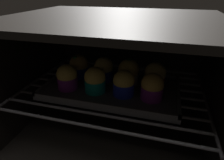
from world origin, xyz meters
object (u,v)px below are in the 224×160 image
at_px(muffin_row1_col1, 103,70).
at_px(muffin_row1_col2, 129,72).
at_px(muffin_row0_col0, 67,77).
at_px(muffin_row0_col2, 124,84).
at_px(muffin_row0_col1, 95,80).
at_px(muffin_row0_col3, 152,87).
at_px(baking_tray, 112,88).
at_px(muffin_row1_col3, 155,75).
at_px(muffin_row1_col0, 79,67).

distance_m(muffin_row1_col1, muffin_row1_col2, 0.08).
distance_m(muffin_row0_col0, muffin_row0_col2, 0.17).
xyz_separation_m(muffin_row0_col1, muffin_row0_col3, (0.16, 0.00, -0.00)).
relative_size(baking_tray, muffin_row0_col3, 5.30).
height_order(baking_tray, muffin_row0_col3, muffin_row0_col3).
bearing_deg(muffin_row1_col2, muffin_row1_col1, -177.16).
bearing_deg(muffin_row1_col3, muffin_row0_col3, -90.62).
height_order(muffin_row0_col1, muffin_row0_col2, muffin_row0_col1).
bearing_deg(muffin_row1_col3, muffin_row1_col0, -179.01).
height_order(muffin_row0_col0, muffin_row1_col3, same).
distance_m(muffin_row0_col3, muffin_row1_col2, 0.11).
distance_m(muffin_row0_col1, muffin_row1_col3, 0.18).
height_order(muffin_row1_col0, muffin_row1_col3, muffin_row1_col0).
bearing_deg(baking_tray, muffin_row0_col0, -160.41).
relative_size(muffin_row1_col0, muffin_row1_col1, 1.01).
distance_m(baking_tray, muffin_row1_col2, 0.07).
bearing_deg(muffin_row0_col3, muffin_row1_col0, 162.84).
height_order(muffin_row0_col0, muffin_row0_col1, same).
distance_m(muffin_row0_col3, muffin_row1_col1, 0.18).
xyz_separation_m(muffin_row0_col2, muffin_row1_col2, (-0.00, 0.08, 0.00)).
xyz_separation_m(muffin_row0_col1, muffin_row0_col2, (0.08, 0.00, -0.00)).
bearing_deg(muffin_row1_col1, baking_tray, -43.67).
distance_m(muffin_row0_col1, muffin_row1_col0, 0.12).
relative_size(muffin_row0_col1, muffin_row1_col3, 1.01).
xyz_separation_m(muffin_row0_col2, muffin_row1_col3, (0.08, 0.08, 0.00)).
relative_size(muffin_row0_col0, muffin_row0_col1, 0.99).
bearing_deg(muffin_row1_col1, muffin_row1_col0, 179.63).
distance_m(baking_tray, muffin_row0_col2, 0.07).
xyz_separation_m(baking_tray, muffin_row0_col3, (0.12, -0.04, 0.04)).
bearing_deg(baking_tray, muffin_row1_col3, 18.79).
bearing_deg(baking_tray, muffin_row1_col0, 163.10).
bearing_deg(muffin_row0_col0, muffin_row0_col3, 1.40).
distance_m(muffin_row1_col0, muffin_row1_col3, 0.25).
height_order(muffin_row0_col1, muffin_row1_col2, muffin_row1_col2).
distance_m(muffin_row0_col2, muffin_row1_col3, 0.11).
height_order(baking_tray, muffin_row1_col0, muffin_row1_col0).
bearing_deg(muffin_row0_col3, baking_tray, 162.58).
distance_m(baking_tray, muffin_row0_col3, 0.13).
bearing_deg(muffin_row0_col2, muffin_row1_col3, 44.96).
height_order(muffin_row0_col0, muffin_row0_col3, same).
xyz_separation_m(muffin_row0_col3, muffin_row1_col1, (-0.16, 0.07, 0.00)).
bearing_deg(muffin_row1_col2, muffin_row0_col0, -152.88).
bearing_deg(muffin_row1_col3, muffin_row1_col2, -179.42).
distance_m(muffin_row0_col0, muffin_row1_col2, 0.19).
distance_m(muffin_row1_col1, muffin_row1_col3, 0.16).
xyz_separation_m(muffin_row0_col0, muffin_row1_col1, (0.09, 0.08, 0.00)).
relative_size(muffin_row0_col1, muffin_row1_col0, 0.97).
xyz_separation_m(muffin_row0_col1, muffin_row1_col0, (-0.08, 0.08, 0.00)).
relative_size(muffin_row1_col0, muffin_row1_col3, 1.04).
xyz_separation_m(muffin_row0_col0, muffin_row0_col1, (0.09, 0.00, 0.00)).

